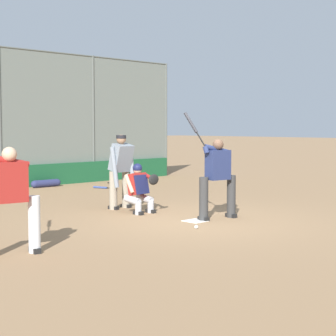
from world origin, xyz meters
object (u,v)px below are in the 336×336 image
Objects in this scene: batter_on_deck at (9,197)px; spare_bat_third_base_side at (102,188)px; umpire_home at (121,169)px; baseball_loose at (196,227)px; spare_bat_near_backstop at (114,181)px; equipment_bag_dugout_side at (46,183)px; catcher_behind_plate at (140,187)px; fielding_glove_on_dirt at (204,190)px; batter_at_plate at (217,175)px.

spare_bat_third_base_side is (-6.66, -6.46, -0.88)m from batter_on_deck.
baseball_loose is at bearing 73.53° from umpire_home.
umpire_home reaches higher than spare_bat_third_base_side.
equipment_bag_dugout_side reaches higher than spare_bat_near_backstop.
umpire_home is 1.65× the size of equipment_bag_dugout_side.
catcher_behind_plate reaches higher than fielding_glove_on_dirt.
equipment_bag_dugout_side is (-1.94, -8.53, 0.08)m from baseball_loose.
umpire_home is 5.65m from equipment_bag_dugout_side.
spare_bat_near_backstop is 9.33m from baseball_loose.
equipment_bag_dugout_side is at bearing -104.85° from catcher_behind_plate.
batter_at_plate is 2.01× the size of catcher_behind_plate.
equipment_bag_dugout_side is (-1.28, -5.44, -0.84)m from umpire_home.
batter_at_plate is 6.72m from spare_bat_third_base_side.
batter_on_deck reaches higher than equipment_bag_dugout_side.
spare_bat_near_backstop is 2.58m from equipment_bag_dugout_side.
spare_bat_third_base_side is (-2.33, -3.81, -0.92)m from umpire_home.
baseball_loose is (-3.68, 0.43, -0.87)m from batter_on_deck.
batter_on_deck is 7.46× the size of fielding_glove_on_dirt.
spare_bat_near_backstop is 2.53× the size of fielding_glove_on_dirt.
batter_on_deck is at bearing 26.97° from umpire_home.
batter_at_plate is at bearing 107.94° from catcher_behind_plate.
umpire_home is 5.08m from batter_on_deck.
catcher_behind_plate is 0.50× the size of batter_on_deck.
spare_bat_third_base_side is (-2.45, -4.64, -0.55)m from catcher_behind_plate.
fielding_glove_on_dirt is at bearing -138.95° from baseball_loose.
catcher_behind_plate is 3.71× the size of fielding_glove_on_dirt.
equipment_bag_dugout_side is (-5.62, -8.09, -0.79)m from batter_on_deck.
spare_bat_near_backstop is at bearing -131.52° from umpire_home.
equipment_bag_dugout_side is at bearing 145.38° from spare_bat_near_backstop.
umpire_home is (-0.13, -0.83, 0.37)m from catcher_behind_plate.
spare_bat_near_backstop is (-8.17, -7.75, -0.88)m from batter_on_deck.
baseball_loose is (0.65, 3.08, -0.92)m from umpire_home.
umpire_home is 23.99× the size of baseball_loose.
spare_bat_near_backstop is at bearing -118.79° from baseball_loose.
batter_at_plate is at bearing 147.09° from spare_bat_third_base_side.
umpire_home is 2.00× the size of spare_bat_third_base_side.
spare_bat_near_backstop is 1.98m from spare_bat_third_base_side.
catcher_behind_plate is 0.92m from umpire_home.
umpire_home is at bearing 14.07° from fielding_glove_on_dirt.
batter_at_plate is 1.28× the size of umpire_home.
equipment_bag_dugout_side reaches higher than spare_bat_third_base_side.
batter_on_deck reaches higher than spare_bat_third_base_side.
umpire_home is at bearing -153.91° from spare_bat_near_backstop.
spare_bat_near_backstop is 10.43× the size of baseball_loose.
batter_on_deck is at bearing 9.65° from batter_at_plate.
batter_on_deck is 2.57× the size of spare_bat_third_base_side.
spare_bat_near_backstop is 0.87× the size of spare_bat_third_base_side.
spare_bat_third_base_side is 7.51m from baseball_loose.
catcher_behind_plate is 0.64× the size of umpire_home.
catcher_behind_plate is at bearing 77.33° from equipment_bag_dugout_side.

